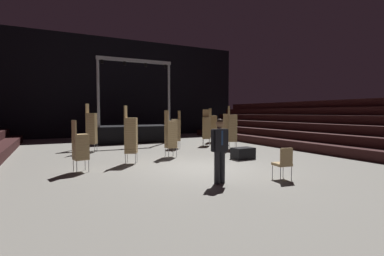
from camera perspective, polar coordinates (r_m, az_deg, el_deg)
ground_plane at (r=10.15m, az=2.21°, el=-8.26°), size 22.00×30.00×0.10m
arena_end_wall at (r=24.29m, az=-15.15°, el=7.86°), size 22.00×0.30×8.00m
bleacher_bank_right at (r=16.67m, az=27.82°, el=0.70°), size 4.50×24.00×2.70m
stage_riser at (r=19.21m, az=-11.99°, el=-0.83°), size 5.01×2.55×5.29m
man_with_tie at (r=7.81m, az=5.63°, el=-3.78°), size 0.57×0.25×1.79m
chair_stack_front_left at (r=15.24m, az=8.12°, el=0.09°), size 0.58×0.58×2.31m
chair_stack_front_right at (r=11.05m, az=-12.22°, el=-1.32°), size 0.58×0.58×2.22m
chair_stack_mid_left at (r=14.82m, az=-19.60°, el=0.02°), size 0.58×0.58×2.39m
chair_stack_mid_right at (r=15.47m, az=-3.26°, el=-0.31°), size 0.51×0.51×2.05m
chair_stack_mid_centre at (r=17.45m, az=6.81°, el=-0.21°), size 0.57×0.57×1.88m
chair_stack_rear_left at (r=16.73m, az=2.90°, el=0.10°), size 0.58×0.58×2.14m
chair_stack_rear_right at (r=12.45m, az=-4.33°, el=-1.15°), size 0.45×0.45×2.05m
chair_stack_rear_centre at (r=10.00m, az=-21.59°, el=-3.38°), size 0.52×0.52×1.71m
chair_stack_aisle_left at (r=18.70m, az=4.19°, el=0.54°), size 0.51×0.51×2.22m
equipment_road_case at (r=12.17m, az=10.23°, el=-5.02°), size 0.92×0.63×0.48m
loose_chair_near_man at (r=8.68m, az=17.96°, el=-6.45°), size 0.49×0.49×0.95m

